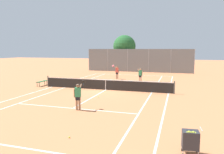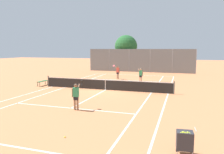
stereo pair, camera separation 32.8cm
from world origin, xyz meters
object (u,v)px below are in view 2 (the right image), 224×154
Objects in this scene: player_near_side at (76,95)px; loose_tennis_ball_1 at (65,137)px; ball_cart at (185,140)px; player_far_right at (141,75)px; player_far_left at (118,72)px; loose_tennis_ball_0 at (98,97)px; courtside_bench at (43,81)px; tennis_net at (105,84)px; tree_behind_left at (125,47)px.

player_near_side reaches higher than loose_tennis_ball_1.
player_far_right is (-4.42, 15.65, 0.38)m from ball_cart.
ball_cart is 7.38m from player_near_side.
loose_tennis_ball_0 is at bearing -82.19° from player_far_left.
courtside_bench is at bearing -130.53° from player_far_left.
player_far_left is 3.91m from player_far_right.
player_near_side reaches higher than tennis_net.
ball_cart is 0.54× the size of player_far_left.
ball_cart is 0.16× the size of tree_behind_left.
loose_tennis_ball_0 is 8.04m from courtside_bench.
player_near_side is 1.18× the size of courtside_bench.
player_far_right is at bearing 27.32° from courtside_bench.
tennis_net is 6.76× the size of player_near_side.
player_far_left is at bearing 99.35° from loose_tennis_ball_1.
loose_tennis_ball_1 is (2.93, -17.81, -0.89)m from player_far_left.
tennis_net is at bearing 122.32° from ball_cart.
tennis_net reaches higher than loose_tennis_ball_1.
tree_behind_left is at bearing 99.53° from loose_tennis_ball_1.
tree_behind_left reaches higher than player_far_right.
player_far_right is at bearing 81.28° from player_near_side.
player_far_right reaches higher than loose_tennis_ball_0.
ball_cart is 19.41m from player_far_left.
courtside_bench is (-13.57, 10.93, -0.12)m from ball_cart.
player_near_side is at bearing -84.04° from player_far_left.
tree_behind_left reaches higher than player_near_side.
tree_behind_left is at bearing 77.49° from courtside_bench.
ball_cart is 0.64× the size of courtside_bench.
loose_tennis_ball_1 is 0.04× the size of courtside_bench.
tennis_net is 181.82× the size of loose_tennis_ball_0.
player_far_right is at bearing -68.71° from tree_behind_left.
player_far_right is 0.27× the size of tree_behind_left.
player_far_right is at bearing 77.15° from loose_tennis_ball_0.
loose_tennis_ball_0 is 0.04× the size of courtside_bench.
tennis_net is at bearing 94.14° from player_near_side.
courtside_bench is (-7.31, 3.33, 0.38)m from loose_tennis_ball_0.
player_far_right is 15.66m from loose_tennis_ball_1.
tree_behind_left is (-2.88, 18.30, 3.48)m from tennis_net.
tree_behind_left is (-3.32, 21.29, 3.95)m from loose_tennis_ball_0.
loose_tennis_ball_0 is at bearing 90.71° from player_near_side.
courtside_bench is at bearing -152.68° from player_far_right.
player_far_right is 1.07× the size of courtside_bench.
player_near_side and player_far_left have the same top height.
loose_tennis_ball_0 is (0.43, -2.99, -0.48)m from tennis_net.
tree_behind_left reaches higher than loose_tennis_ball_1.
courtside_bench is at bearing -102.51° from tree_behind_left.
tennis_net is 8.00× the size of courtside_bench.
loose_tennis_ball_1 is 29.54m from tree_behind_left.
ball_cart is at bearing -74.21° from player_far_right.
tree_behind_left reaches higher than courtside_bench.
tennis_net is at bearing -81.05° from tree_behind_left.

